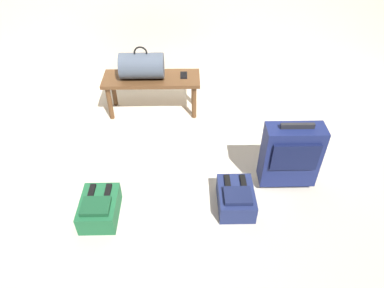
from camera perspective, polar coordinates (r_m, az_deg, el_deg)
ground_plane at (r=3.12m, az=-5.79°, el=-4.84°), size 6.60×6.60×0.00m
bench at (r=3.70m, az=-6.63°, el=9.96°), size 1.00×0.36×0.41m
duffel_bag_slate at (r=3.61m, az=-8.24°, el=12.60°), size 0.44×0.26×0.34m
cell_phone at (r=3.67m, az=-1.36°, el=11.24°), size 0.07×0.14×0.01m
suitcase_upright_navy at (r=2.90m, az=15.90°, el=-1.74°), size 0.46×0.21×0.64m
backpack_navy at (r=2.81m, az=7.21°, el=-8.75°), size 0.28×0.38×0.21m
backpack_green at (r=2.81m, az=-14.96°, el=-10.08°), size 0.28×0.38×0.21m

